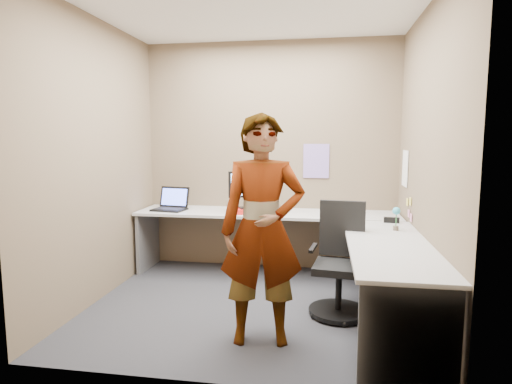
% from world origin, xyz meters
% --- Properties ---
extents(ground, '(3.00, 3.00, 0.00)m').
position_xyz_m(ground, '(0.00, 0.00, 0.00)').
color(ground, '#222327').
rests_on(ground, ground).
extents(wall_back, '(3.00, 0.00, 3.00)m').
position_xyz_m(wall_back, '(0.00, 1.30, 1.35)').
color(wall_back, brown).
rests_on(wall_back, ground).
extents(wall_right, '(0.00, 2.70, 2.70)m').
position_xyz_m(wall_right, '(1.50, 0.00, 1.35)').
color(wall_right, brown).
rests_on(wall_right, ground).
extents(wall_left, '(0.00, 2.70, 2.70)m').
position_xyz_m(wall_left, '(-1.50, 0.00, 1.35)').
color(wall_left, brown).
rests_on(wall_left, ground).
extents(ceiling, '(3.00, 3.00, 0.00)m').
position_xyz_m(ceiling, '(0.00, 0.00, 2.70)').
color(ceiling, white).
rests_on(ceiling, wall_back).
extents(desk, '(2.98, 2.58, 0.73)m').
position_xyz_m(desk, '(0.44, 0.39, 0.59)').
color(desk, '#B1B1B1').
rests_on(desk, ground).
extents(paper_ream, '(0.33, 0.30, 0.05)m').
position_xyz_m(paper_ream, '(-0.20, 0.87, 0.76)').
color(paper_ream, red).
rests_on(paper_ream, desk).
extents(monitor, '(0.41, 0.22, 0.42)m').
position_xyz_m(monitor, '(-0.19, 0.88, 1.03)').
color(monitor, black).
rests_on(monitor, paper_ream).
extents(laptop, '(0.41, 0.36, 0.26)m').
position_xyz_m(laptop, '(-1.12, 0.95, 0.80)').
color(laptop, black).
rests_on(laptop, desk).
extents(trackball_mouse, '(0.12, 0.08, 0.07)m').
position_xyz_m(trackball_mouse, '(-0.12, 1.07, 0.76)').
color(trackball_mouse, '#B7B7BC').
rests_on(trackball_mouse, desk).
extents(origami, '(0.10, 0.10, 0.06)m').
position_xyz_m(origami, '(0.18, 0.75, 0.76)').
color(origami, white).
rests_on(origami, desk).
extents(stapler, '(0.15, 0.06, 0.05)m').
position_xyz_m(stapler, '(1.32, 0.55, 0.76)').
color(stapler, black).
rests_on(stapler, desk).
extents(flower, '(0.07, 0.07, 0.22)m').
position_xyz_m(flower, '(1.30, 0.19, 0.87)').
color(flower, brown).
rests_on(flower, desk).
extents(calendar_purple, '(0.30, 0.01, 0.40)m').
position_xyz_m(calendar_purple, '(0.55, 1.29, 1.30)').
color(calendar_purple, '#846BB7').
rests_on(calendar_purple, wall_back).
extents(calendar_white, '(0.01, 0.28, 0.38)m').
position_xyz_m(calendar_white, '(1.49, 0.90, 1.25)').
color(calendar_white, white).
rests_on(calendar_white, wall_right).
extents(sticky_note_a, '(0.01, 0.07, 0.07)m').
position_xyz_m(sticky_note_a, '(1.49, 0.55, 0.95)').
color(sticky_note_a, '#F2E059').
rests_on(sticky_note_a, wall_right).
extents(sticky_note_b, '(0.01, 0.07, 0.07)m').
position_xyz_m(sticky_note_b, '(1.49, 0.60, 0.82)').
color(sticky_note_b, pink).
rests_on(sticky_note_b, wall_right).
extents(sticky_note_c, '(0.01, 0.07, 0.07)m').
position_xyz_m(sticky_note_c, '(1.49, 0.48, 0.80)').
color(sticky_note_c, pink).
rests_on(sticky_note_c, wall_right).
extents(sticky_note_d, '(0.01, 0.07, 0.07)m').
position_xyz_m(sticky_note_d, '(1.49, 0.70, 0.92)').
color(sticky_note_d, '#F2E059').
rests_on(sticky_note_d, wall_right).
extents(office_chair, '(0.53, 0.52, 0.98)m').
position_xyz_m(office_chair, '(0.80, -0.02, 0.40)').
color(office_chair, black).
rests_on(office_chair, ground).
extents(person, '(0.70, 0.52, 1.75)m').
position_xyz_m(person, '(0.20, -0.66, 0.88)').
color(person, '#999399').
rests_on(person, ground).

